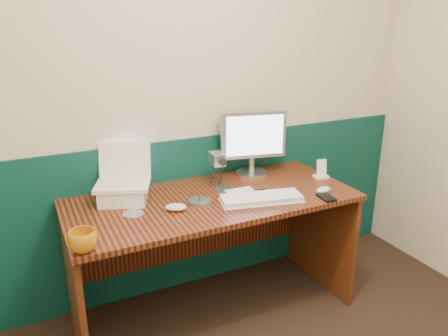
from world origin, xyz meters
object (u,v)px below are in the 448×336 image
laptop (121,166)px  keyboard (261,199)px  desk (213,256)px  mug (83,241)px  monitor (252,143)px  camcorder (217,170)px

laptop → keyboard: bearing=-3.9°
desk → laptop: 0.75m
keyboard → mug: bearing=-159.3°
monitor → keyboard: monitor is taller
monitor → camcorder: 0.31m
mug → camcorder: 0.96m
desk → monitor: bearing=32.1°
laptop → camcorder: (0.56, -0.00, -0.11)m
desk → mug: mug is taller
desk → mug: 0.90m
desk → camcorder: (0.10, 0.15, 0.47)m
keyboard → camcorder: bearing=123.3°
desk → mug: size_ratio=13.13×
keyboard → monitor: bearing=80.7°
keyboard → mug: (-0.96, -0.14, 0.04)m
laptop → camcorder: size_ratio=1.50×
desk → camcorder: bearing=57.0°
mug → keyboard: bearing=8.2°
mug → camcorder: (0.84, 0.45, 0.05)m
keyboard → mug: size_ratio=3.61×
laptop → mug: 0.56m
monitor → desk: bearing=-135.4°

